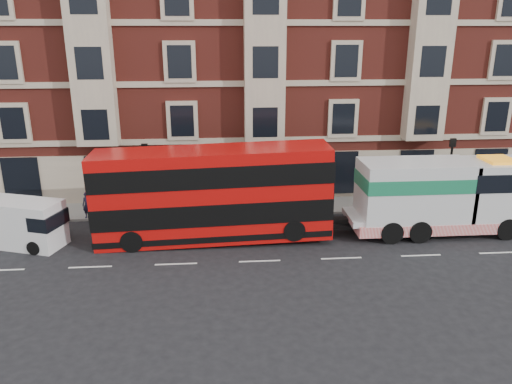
# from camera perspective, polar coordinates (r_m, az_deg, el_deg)

# --- Properties ---
(ground) EXTENTS (120.00, 120.00, 0.00)m
(ground) POSITION_cam_1_polar(r_m,az_deg,el_deg) (24.25, 0.42, -7.91)
(ground) COLOR black
(ground) RESTS_ON ground
(sidewalk) EXTENTS (90.00, 3.00, 0.15)m
(sidewalk) POSITION_cam_1_polar(r_m,az_deg,el_deg) (31.11, -0.76, -1.72)
(sidewalk) COLOR slate
(sidewalk) RESTS_ON ground
(victorian_terrace) EXTENTS (45.00, 12.00, 20.40)m
(victorian_terrace) POSITION_cam_1_polar(r_m,az_deg,el_deg) (36.78, -0.82, 17.24)
(victorian_terrace) COLOR maroon
(victorian_terrace) RESTS_ON ground
(lamp_post_west) EXTENTS (0.35, 0.15, 4.35)m
(lamp_post_west) POSITION_cam_1_polar(r_m,az_deg,el_deg) (29.31, -12.40, 1.93)
(lamp_post_west) COLOR black
(lamp_post_west) RESTS_ON sidewalk
(lamp_post_east) EXTENTS (0.35, 0.15, 4.35)m
(lamp_post_east) POSITION_cam_1_polar(r_m,az_deg,el_deg) (32.17, 21.26, 2.54)
(lamp_post_east) COLOR black
(lamp_post_east) RESTS_ON sidewalk
(double_decker_bus) EXTENTS (12.10, 2.78, 4.90)m
(double_decker_bus) POSITION_cam_1_polar(r_m,az_deg,el_deg) (25.82, -4.95, -0.09)
(double_decker_bus) COLOR #BA0C0A
(double_decker_bus) RESTS_ON ground
(tow_truck) EXTENTS (9.69, 2.86, 4.04)m
(tow_truck) POSITION_cam_1_polar(r_m,az_deg,el_deg) (28.51, 20.10, -0.36)
(tow_truck) COLOR silver
(tow_truck) RESTS_ON ground
(box_van) EXTENTS (4.96, 3.23, 2.40)m
(box_van) POSITION_cam_1_polar(r_m,az_deg,el_deg) (28.33, -25.55, -3.23)
(box_van) COLOR silver
(box_van) RESTS_ON ground
(pedestrian) EXTENTS (0.64, 0.49, 1.56)m
(pedestrian) POSITION_cam_1_polar(r_m,az_deg,el_deg) (30.46, -18.74, -1.45)
(pedestrian) COLOR #1B1932
(pedestrian) RESTS_ON sidewalk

